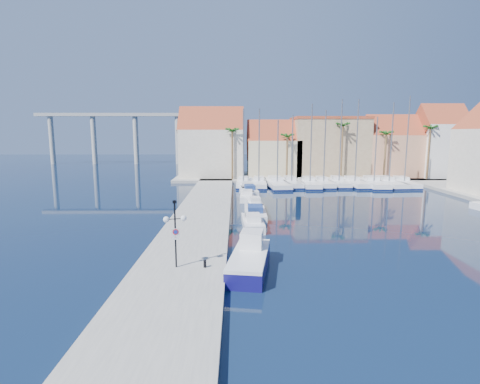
{
  "coord_description": "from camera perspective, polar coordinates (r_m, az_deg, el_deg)",
  "views": [
    {
      "loc": [
        -5.35,
        -26.39,
        9.02
      ],
      "look_at": [
        -4.93,
        11.35,
        3.0
      ],
      "focal_mm": 28.0,
      "sensor_mm": 36.0,
      "label": 1
    }
  ],
  "objects": [
    {
      "name": "building_3",
      "position": [
        79.48,
        21.95,
        6.13
      ],
      "size": [
        10.3,
        8.0,
        12.0
      ],
      "color": "tan",
      "rests_on": "shore_north"
    },
    {
      "name": "sailboat_4",
      "position": [
        63.87,
        10.53,
        1.33
      ],
      "size": [
        2.92,
        10.0,
        13.6
      ],
      "rotation": [
        0.0,
        0.0,
        -0.03
      ],
      "color": "white",
      "rests_on": "ground"
    },
    {
      "name": "sailboat_0",
      "position": [
        63.09,
        0.53,
        1.41
      ],
      "size": [
        2.6,
        8.62,
        12.85
      ],
      "rotation": [
        0.0,
        0.0,
        -0.04
      ],
      "color": "white",
      "rests_on": "ground"
    },
    {
      "name": "motorboat_west_3",
      "position": [
        50.61,
        1.13,
        -0.62
      ],
      "size": [
        2.14,
        5.95,
        1.4
      ],
      "rotation": [
        0.0,
        0.0,
        -0.04
      ],
      "color": "white",
      "rests_on": "ground"
    },
    {
      "name": "sailboat_5",
      "position": [
        64.69,
        12.5,
        1.38
      ],
      "size": [
        2.49,
        8.69,
        12.65
      ],
      "rotation": [
        0.0,
        0.0,
        0.02
      ],
      "color": "white",
      "rests_on": "ground"
    },
    {
      "name": "palm_1",
      "position": [
        69.03,
        7.23,
        8.26
      ],
      "size": [
        2.6,
        2.6,
        9.15
      ],
      "color": "brown",
      "rests_on": "shore_north"
    },
    {
      "name": "sailboat_9",
      "position": [
        68.2,
        21.53,
        1.33
      ],
      "size": [
        3.39,
        10.74,
        13.85
      ],
      "rotation": [
        0.0,
        0.0,
        0.06
      ],
      "color": "white",
      "rests_on": "ground"
    },
    {
      "name": "motorboat_west_2",
      "position": [
        45.25,
        2.27,
        -1.79
      ],
      "size": [
        1.9,
        5.15,
        1.4
      ],
      "rotation": [
        0.0,
        0.0,
        0.06
      ],
      "color": "white",
      "rests_on": "ground"
    },
    {
      "name": "sailboat_8",
      "position": [
        67.12,
        19.58,
        1.29
      ],
      "size": [
        3.82,
        11.37,
        11.55
      ],
      "rotation": [
        0.0,
        0.0,
        -0.08
      ],
      "color": "white",
      "rests_on": "ground"
    },
    {
      "name": "motorboat_west_1",
      "position": [
        40.22,
        2.31,
        -3.16
      ],
      "size": [
        2.29,
        6.91,
        1.4
      ],
      "rotation": [
        0.0,
        0.0,
        -0.01
      ],
      "color": "white",
      "rests_on": "ground"
    },
    {
      "name": "sailboat_1",
      "position": [
        63.09,
        2.88,
        1.38
      ],
      "size": [
        3.0,
        9.6,
        12.88
      ],
      "rotation": [
        0.0,
        0.0,
        -0.05
      ],
      "color": "white",
      "rests_on": "ground"
    },
    {
      "name": "sailboat_3",
      "position": [
        64.02,
        7.75,
        1.41
      ],
      "size": [
        3.07,
        9.3,
        11.82
      ],
      "rotation": [
        0.0,
        0.0,
        0.07
      ],
      "color": "white",
      "rests_on": "ground"
    },
    {
      "name": "motorboat_west_5",
      "position": [
        59.04,
        0.99,
        0.77
      ],
      "size": [
        2.27,
        6.64,
        1.4
      ],
      "rotation": [
        0.0,
        0.0,
        -0.02
      ],
      "color": "white",
      "rests_on": "ground"
    },
    {
      "name": "sailboat_2",
      "position": [
        63.34,
        5.58,
        1.33
      ],
      "size": [
        3.92,
        11.93,
        11.06
      ],
      "rotation": [
        0.0,
        0.0,
        0.07
      ],
      "color": "white",
      "rests_on": "ground"
    },
    {
      "name": "sailboat_6",
      "position": [
        65.85,
        14.72,
        1.45
      ],
      "size": [
        2.35,
        8.8,
        14.38
      ],
      "rotation": [
        0.0,
        0.0,
        0.0
      ],
      "color": "white",
      "rests_on": "ground"
    },
    {
      "name": "shore_north",
      "position": [
        76.46,
        10.96,
        2.31
      ],
      "size": [
        54.0,
        16.0,
        0.5
      ],
      "primitive_type": "cube",
      "color": "gray",
      "rests_on": "ground"
    },
    {
      "name": "building_2",
      "position": [
        76.67,
        13.31,
        6.76
      ],
      "size": [
        14.2,
        10.2,
        11.5
      ],
      "color": "#9E8161",
      "rests_on": "shore_north"
    },
    {
      "name": "viaduct",
      "position": [
        113.52,
        -18.16,
        9.24
      ],
      "size": [
        48.0,
        2.2,
        14.45
      ],
      "color": "#9E9E99",
      "rests_on": "ground"
    },
    {
      "name": "fishing_boat",
      "position": [
        25.12,
        1.51,
        -10.09
      ],
      "size": [
        3.24,
        6.96,
        2.34
      ],
      "rotation": [
        0.0,
        0.0,
        -0.16
      ],
      "color": "#120E57",
      "rests_on": "ground"
    },
    {
      "name": "palm_0",
      "position": [
        68.39,
        -1.19,
        9.11
      ],
      "size": [
        2.6,
        2.6,
        10.15
      ],
      "color": "brown",
      "rests_on": "shore_north"
    },
    {
      "name": "sailboat_7",
      "position": [
        66.19,
        16.92,
        1.38
      ],
      "size": [
        3.15,
        9.72,
        14.41
      ],
      "rotation": [
        0.0,
        0.0,
        0.07
      ],
      "color": "white",
      "rests_on": "ground"
    },
    {
      "name": "palm_2",
      "position": [
        71.08,
        15.38,
        9.55
      ],
      "size": [
        2.6,
        2.6,
        11.15
      ],
      "color": "brown",
      "rests_on": "shore_north"
    },
    {
      "name": "lamp_post",
      "position": [
        23.91,
        -9.86,
        -4.76
      ],
      "size": [
        1.43,
        0.73,
        4.36
      ],
      "rotation": [
        0.0,
        0.0,
        0.32
      ],
      "color": "black",
      "rests_on": "quay_west"
    },
    {
      "name": "motorboat_west_4",
      "position": [
        55.52,
        1.45,
        0.24
      ],
      "size": [
        2.55,
        6.57,
        1.4
      ],
      "rotation": [
        0.0,
        0.0,
        0.08
      ],
      "color": "white",
      "rests_on": "ground"
    },
    {
      "name": "building_1",
      "position": [
        73.85,
        5.11,
        6.14
      ],
      "size": [
        10.3,
        8.0,
        11.0
      ],
      "color": "#C9BA8E",
      "rests_on": "shore_north"
    },
    {
      "name": "palm_3",
      "position": [
        73.66,
        21.39,
        8.13
      ],
      "size": [
        2.6,
        2.6,
        9.65
      ],
      "color": "brown",
      "rests_on": "shore_north"
    },
    {
      "name": "motorboat_west_0",
      "position": [
        35.99,
        1.95,
        -4.62
      ],
      "size": [
        2.1,
        5.91,
        1.4
      ],
      "rotation": [
        0.0,
        0.0,
        0.04
      ],
      "color": "white",
      "rests_on": "ground"
    },
    {
      "name": "motorboat_west_6",
      "position": [
        65.06,
        1.24,
        1.54
      ],
      "size": [
        1.94,
        5.21,
        1.4
      ],
      "rotation": [
        0.0,
        0.0,
        0.06
      ],
      "color": "white",
      "rests_on": "ground"
    },
    {
      "name": "bollard",
      "position": [
        24.37,
        -5.37,
        -10.85
      ],
      "size": [
        0.19,
        0.19,
        0.47
      ],
      "primitive_type": "cylinder",
      "color": "black",
      "rests_on": "quay_west"
    },
    {
      "name": "quay_west",
      "position": [
        41.01,
        -5.74,
        -3.33
      ],
      "size": [
        6.0,
        77.0,
        0.5
      ],
      "primitive_type": "cube",
      "color": "gray",
      "rests_on": "ground"
    },
    {
      "name": "ground",
      "position": [
        28.4,
        10.4,
        -9.61
      ],
      "size": [
        260.0,
        260.0,
        0.0
      ],
      "primitive_type": "plane",
      "color": "black",
      "rests_on": "ground"
    },
    {
      "name": "building_0",
      "position": [
        73.58,
        -4.29,
        7.09
      ],
      "size": [
        12.3,
        9.0,
        13.5
      ],
      "color": "beige",
      "rests_on": "shore_north"
    },
    {
      "name": "sailboat_10",
      "position": [
        68.94,
        23.58,
        1.31
      ],
      "size": [
        2.97,
        9.73,
        14.91
      ],
      "rotation": [
        0.0,
        0.0,
        -0.04
      ],
      "color": "white",
      "rests_on": "ground"
    },
    {
      "name": "building_4",
      "position": [
        82.42,
        28.09,
        6.58
      ],
      "size": [
        8.3,
        8.0,
        14.0
      ],
      "color": "white",
      "rests_on": "shore_north"
    },
    {
      "name": "palm_4",
      "position": [
        76.99,
        27.02,
        8.48
      ],
      "size": [
        2.6,
        2.6,
        10.65
      ],
      "color": "brown",
      "rests_on": "shore_north"
    }
  ]
}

